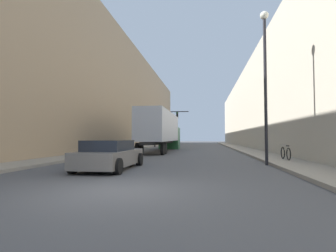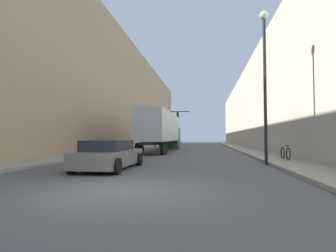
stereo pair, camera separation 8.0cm
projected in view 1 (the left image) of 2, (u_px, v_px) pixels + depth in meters
The scene contains 10 objects.
ground_plane at pixel (118, 191), 7.00m from camera, with size 200.00×200.00×0.00m, color #4C4C4F.
sidewalk_right at pixel (238, 148), 35.72m from camera, with size 2.31×80.00×0.15m.
sidewalk_left at pixel (141, 147), 37.63m from camera, with size 2.31×80.00×0.15m.
building_right at pixel (269, 106), 35.38m from camera, with size 6.00×80.00×11.41m.
building_left at pixel (114, 96), 38.55m from camera, with size 6.00×80.00×15.09m.
semi_truck at pixel (162, 130), 27.47m from camera, with size 2.42×14.53×3.92m.
sedan_car at pixel (110, 155), 11.86m from camera, with size 2.11×4.63×1.31m.
traffic_signal_gantry at pixel (163, 121), 40.79m from camera, with size 5.38×0.35×5.76m.
street_lamp at pixel (265, 68), 13.78m from camera, with size 0.44×0.44×8.15m.
parked_bicycle at pixel (286, 153), 15.17m from camera, with size 0.44×1.82×0.86m.
Camera 1 is at (2.34, -6.81, 1.42)m, focal length 28.00 mm.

